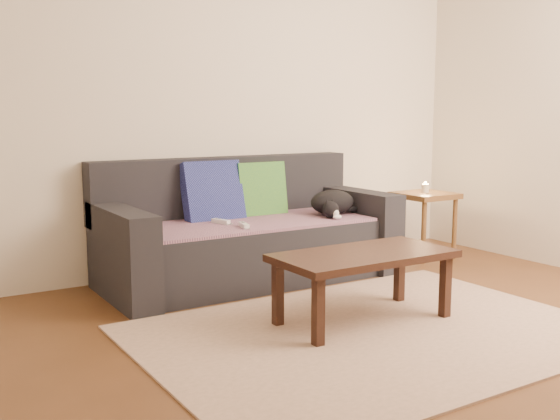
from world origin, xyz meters
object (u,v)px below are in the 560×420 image
(wii_remote_b, at_px, (244,225))
(sofa, at_px, (247,237))
(cat, at_px, (332,203))
(coffee_table, at_px, (364,261))
(wii_remote_a, at_px, (221,222))
(side_table, at_px, (425,204))

(wii_remote_b, bearing_deg, sofa, -18.72)
(cat, relative_size, wii_remote_b, 2.89)
(sofa, bearing_deg, cat, -13.30)
(wii_remote_b, xyz_separation_m, coffee_table, (0.26, -0.94, -0.09))
(coffee_table, bearing_deg, sofa, 93.58)
(cat, height_order, wii_remote_b, cat)
(cat, relative_size, coffee_table, 0.42)
(wii_remote_a, height_order, side_table, side_table)
(wii_remote_a, relative_size, side_table, 0.28)
(wii_remote_b, bearing_deg, side_table, -71.94)
(sofa, relative_size, cat, 4.85)
(sofa, distance_m, side_table, 1.62)
(wii_remote_a, height_order, coffee_table, wii_remote_a)
(sofa, xyz_separation_m, wii_remote_b, (-0.18, -0.29, 0.15))
(coffee_table, bearing_deg, wii_remote_a, 105.55)
(sofa, xyz_separation_m, wii_remote_a, (-0.24, -0.07, 0.15))
(wii_remote_a, height_order, wii_remote_b, same)
(wii_remote_b, xyz_separation_m, side_table, (1.79, 0.14, -0.01))
(cat, xyz_separation_m, wii_remote_b, (-0.83, -0.14, -0.07))
(sofa, height_order, side_table, sofa)
(coffee_table, bearing_deg, side_table, 35.30)
(sofa, xyz_separation_m, coffee_table, (0.08, -1.23, 0.05))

